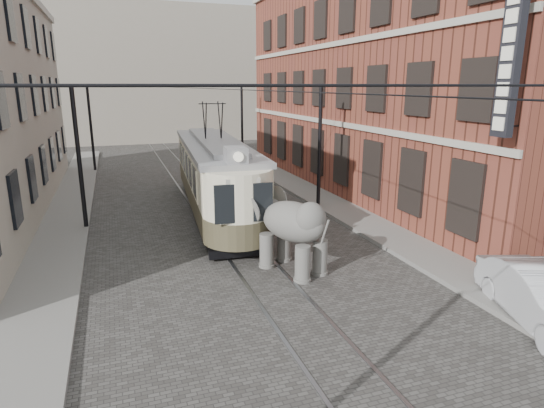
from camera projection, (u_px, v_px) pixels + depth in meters
name	position (u px, v px, depth m)	size (l,w,h in m)	color
ground	(254.00, 264.00, 15.65)	(120.00, 120.00, 0.00)	#484643
tram_rails	(254.00, 263.00, 15.65)	(1.54, 80.00, 0.02)	slate
sidewalk_right	(402.00, 242.00, 17.54)	(2.00, 60.00, 0.15)	slate
sidewalk_left	(45.00, 288.00, 13.57)	(2.00, 60.00, 0.15)	slate
brick_building	(391.00, 84.00, 25.85)	(8.00, 26.00, 12.00)	brown
distant_block	(148.00, 75.00, 50.42)	(28.00, 10.00, 14.00)	gray
catenary	(214.00, 157.00, 19.39)	(11.00, 30.20, 6.00)	black
tram	(214.00, 159.00, 21.39)	(2.69, 13.06, 5.18)	beige
elephant	(293.00, 233.00, 14.79)	(2.33, 4.22, 2.58)	#5C5B55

